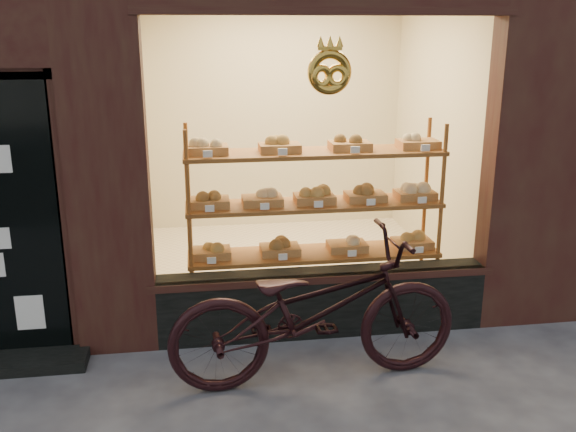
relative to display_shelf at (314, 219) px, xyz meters
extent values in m
cube|color=black|center=(0.00, -0.42, -0.59)|extent=(2.70, 0.25, 0.55)
cube|color=black|center=(-2.45, -0.65, -0.83)|extent=(1.15, 0.35, 0.08)
torus|color=gold|center=(0.00, -0.53, 1.28)|extent=(0.33, 0.07, 0.33)
cube|color=brown|center=(0.00, 0.00, -0.82)|extent=(2.20, 0.45, 0.04)
cube|color=brown|center=(0.00, 0.00, -0.32)|extent=(2.20, 0.45, 0.03)
cube|color=brown|center=(0.00, 0.00, 0.13)|extent=(2.20, 0.45, 0.04)
cube|color=brown|center=(0.00, 0.00, 0.58)|extent=(2.20, 0.45, 0.04)
cylinder|color=brown|center=(-1.07, -0.19, -0.02)|extent=(0.04, 0.04, 1.70)
cylinder|color=brown|center=(1.07, -0.19, -0.02)|extent=(0.04, 0.04, 1.70)
cylinder|color=brown|center=(-1.07, 0.20, -0.02)|extent=(0.04, 0.04, 1.70)
cylinder|color=brown|center=(1.07, 0.20, -0.02)|extent=(0.04, 0.04, 1.70)
cube|color=olive|center=(-0.90, 0.00, -0.26)|extent=(0.34, 0.24, 0.07)
sphere|color=#A88441|center=(-0.90, 0.00, -0.18)|extent=(0.11, 0.11, 0.11)
cube|color=white|center=(-0.90, -0.18, -0.26)|extent=(0.07, 0.01, 0.05)
cube|color=olive|center=(-0.30, 0.00, -0.26)|extent=(0.34, 0.24, 0.07)
sphere|color=brown|center=(-0.30, 0.00, -0.18)|extent=(0.11, 0.11, 0.11)
cube|color=white|center=(-0.30, -0.18, -0.26)|extent=(0.08, 0.01, 0.05)
cube|color=olive|center=(0.30, 0.00, -0.26)|extent=(0.34, 0.24, 0.07)
sphere|color=#ECCD84|center=(0.30, 0.00, -0.18)|extent=(0.11, 0.11, 0.11)
cube|color=white|center=(0.30, -0.18, -0.26)|extent=(0.07, 0.01, 0.05)
cube|color=olive|center=(0.90, 0.00, -0.26)|extent=(0.34, 0.24, 0.07)
sphere|color=#A88441|center=(0.90, 0.00, -0.18)|extent=(0.11, 0.11, 0.11)
cube|color=white|center=(0.90, -0.18, -0.26)|extent=(0.08, 0.01, 0.05)
cube|color=olive|center=(-0.90, 0.00, 0.19)|extent=(0.34, 0.24, 0.07)
sphere|color=brown|center=(-0.90, 0.00, 0.27)|extent=(0.11, 0.11, 0.11)
cube|color=white|center=(-0.90, -0.18, 0.19)|extent=(0.07, 0.01, 0.06)
cube|color=olive|center=(-0.45, 0.00, 0.19)|extent=(0.34, 0.24, 0.07)
sphere|color=#ECCD84|center=(-0.45, 0.00, 0.27)|extent=(0.11, 0.11, 0.11)
cube|color=white|center=(-0.45, -0.18, 0.19)|extent=(0.07, 0.01, 0.06)
cube|color=olive|center=(0.00, 0.00, 0.19)|extent=(0.34, 0.24, 0.07)
sphere|color=#A88441|center=(0.00, 0.00, 0.27)|extent=(0.11, 0.11, 0.11)
cube|color=white|center=(0.00, -0.18, 0.19)|extent=(0.07, 0.01, 0.06)
cube|color=olive|center=(0.45, 0.00, 0.19)|extent=(0.34, 0.24, 0.07)
sphere|color=brown|center=(0.45, 0.00, 0.27)|extent=(0.11, 0.11, 0.11)
cube|color=white|center=(0.45, -0.18, 0.19)|extent=(0.07, 0.01, 0.06)
cube|color=olive|center=(0.90, 0.00, 0.19)|extent=(0.34, 0.24, 0.07)
sphere|color=#ECCD84|center=(0.90, 0.00, 0.27)|extent=(0.11, 0.11, 0.11)
cube|color=white|center=(0.90, -0.18, 0.19)|extent=(0.08, 0.01, 0.06)
cube|color=olive|center=(-0.90, 0.00, 0.64)|extent=(0.34, 0.24, 0.07)
sphere|color=#ECCD84|center=(-0.90, 0.00, 0.72)|extent=(0.11, 0.11, 0.11)
cube|color=white|center=(-0.90, -0.18, 0.64)|extent=(0.07, 0.01, 0.06)
cube|color=olive|center=(-0.30, 0.00, 0.64)|extent=(0.34, 0.24, 0.07)
sphere|color=#A88441|center=(-0.30, 0.00, 0.72)|extent=(0.11, 0.11, 0.11)
cube|color=white|center=(-0.30, -0.18, 0.64)|extent=(0.08, 0.01, 0.06)
cube|color=olive|center=(0.30, 0.00, 0.64)|extent=(0.34, 0.24, 0.07)
sphere|color=brown|center=(0.30, 0.00, 0.72)|extent=(0.11, 0.11, 0.11)
cube|color=white|center=(0.30, -0.18, 0.64)|extent=(0.07, 0.01, 0.06)
cube|color=olive|center=(0.90, 0.00, 0.64)|extent=(0.34, 0.24, 0.07)
sphere|color=#ECCD84|center=(0.90, 0.00, 0.72)|extent=(0.11, 0.11, 0.11)
cube|color=white|center=(0.90, -0.18, 0.64)|extent=(0.08, 0.01, 0.06)
imported|color=black|center=(-0.20, -1.15, -0.32)|extent=(2.13, 0.86, 1.10)
camera|label=1|loc=(-1.01, -5.23, 1.61)|focal=40.00mm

